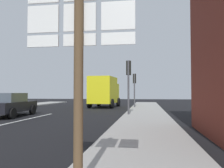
% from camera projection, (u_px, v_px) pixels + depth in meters
% --- Properties ---
extents(ground_plane, '(80.00, 80.00, 0.00)m').
position_uv_depth(ground_plane, '(38.00, 117.00, 14.31)').
color(ground_plane, black).
extents(sidewalk_right, '(2.74, 44.00, 0.14)m').
position_uv_depth(sidewalk_right, '(146.00, 122.00, 11.37)').
color(sidewalk_right, '#9E9B96').
rests_on(sidewalk_right, ground).
extents(sedan_far, '(2.17, 4.30, 1.47)m').
position_uv_depth(sedan_far, '(9.00, 104.00, 14.42)').
color(sedan_far, black).
rests_on(sedan_far, ground).
extents(delivery_truck, '(2.75, 5.13, 3.05)m').
position_uv_depth(delivery_truck, '(104.00, 91.00, 23.57)').
color(delivery_truck, yellow).
rests_on(delivery_truck, ground).
extents(route_sign_post, '(1.66, 0.14, 3.20)m').
position_uv_depth(route_sign_post, '(79.00, 58.00, 3.42)').
color(route_sign_post, brown).
rests_on(route_sign_post, ground).
extents(traffic_light_near_right, '(0.30, 0.49, 3.51)m').
position_uv_depth(traffic_light_near_right, '(129.00, 75.00, 14.66)').
color(traffic_light_near_right, '#47474C').
rests_on(traffic_light_near_right, ground).
extents(traffic_light_far_right, '(0.30, 0.49, 3.28)m').
position_uv_depth(traffic_light_far_right, '(134.00, 83.00, 21.96)').
color(traffic_light_far_right, '#47474C').
rests_on(traffic_light_far_right, ground).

